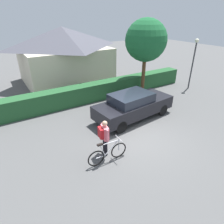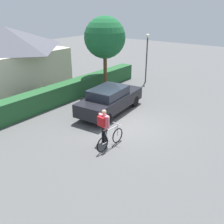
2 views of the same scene
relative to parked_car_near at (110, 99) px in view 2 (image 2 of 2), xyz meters
name	(u,v)px [view 2 (image 2 of 2)]	position (x,y,z in m)	size (l,w,h in m)	color
ground_plane	(125,125)	(-0.89, -1.62, -0.78)	(60.00, 60.00, 0.00)	#525252
hedge_row	(56,95)	(-0.89, 3.44, -0.21)	(15.34, 0.90, 1.13)	#23542C
house_distant	(9,58)	(-0.80, 8.24, 1.44)	(6.77, 5.93, 4.33)	beige
parked_car_near	(110,99)	(0.00, 0.00, 0.00)	(4.65, 2.11, 1.48)	black
bicycle	(110,139)	(-3.00, -2.32, -0.39)	(1.68, 0.50, 0.95)	black
person_rider	(104,123)	(-2.89, -1.88, 0.17)	(0.40, 0.64, 1.57)	black
street_lamp	(147,51)	(6.61, 1.55, 1.63)	(0.28, 0.28, 3.65)	#38383D
tree_kerbside	(105,38)	(2.83, 2.59, 2.86)	(2.71, 2.71, 5.01)	brown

